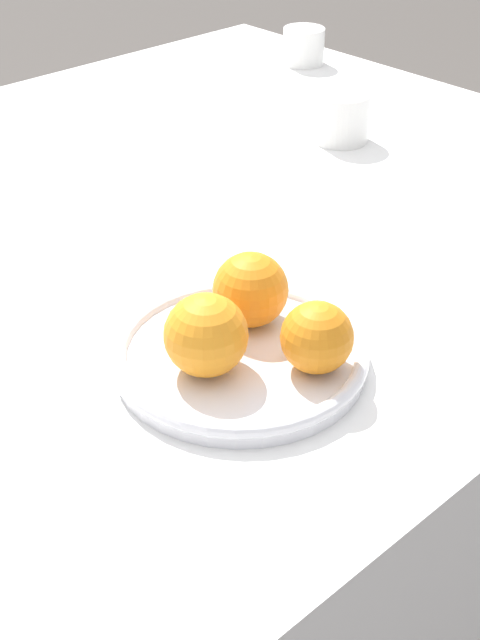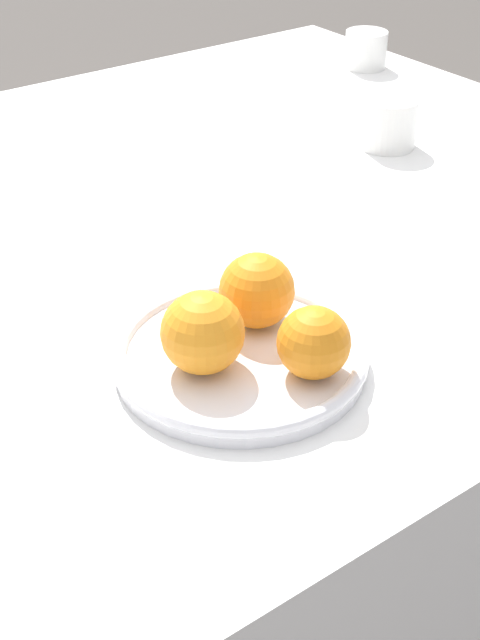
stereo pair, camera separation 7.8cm
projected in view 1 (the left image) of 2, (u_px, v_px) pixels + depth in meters
table at (110, 481)px, 1.21m from camera, size 1.48×1.05×0.74m
fruit_platter at (240, 355)px, 0.80m from camera, size 0.23×0.23×0.02m
orange_0 at (313, 339)px, 0.76m from camera, size 0.06×0.06×0.06m
orange_1 at (251, 290)px, 0.82m from camera, size 0.07×0.07×0.07m
orange_2 at (206, 335)px, 0.76m from camera, size 0.07×0.07×0.07m
cup_0 at (304, 46)px, 1.52m from camera, size 0.07×0.07×0.06m
cup_1 at (339, 116)px, 1.23m from camera, size 0.08×0.08×0.07m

